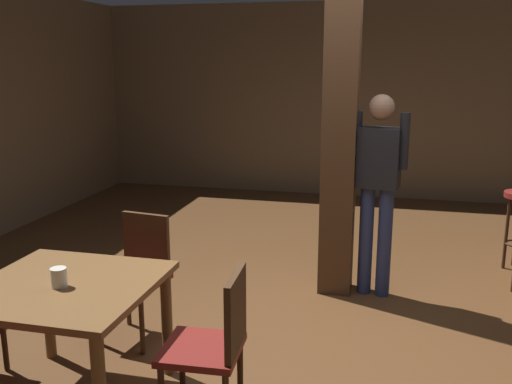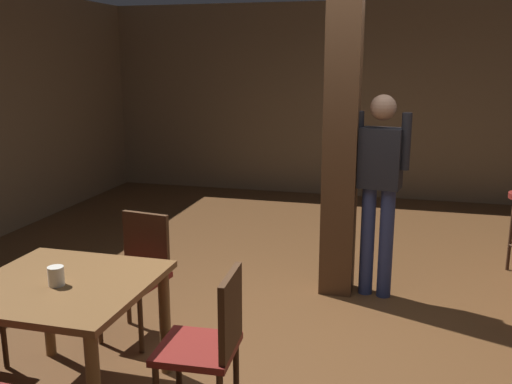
% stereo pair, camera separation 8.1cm
% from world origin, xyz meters
% --- Properties ---
extents(ground_plane, '(10.80, 10.80, 0.00)m').
position_xyz_m(ground_plane, '(0.00, 0.00, 0.00)').
color(ground_plane, brown).
extents(wall_back, '(8.00, 0.10, 2.80)m').
position_xyz_m(wall_back, '(0.00, 4.50, 1.40)').
color(wall_back, '#756047').
rests_on(wall_back, ground_plane).
extents(pillar, '(0.28, 0.28, 2.80)m').
position_xyz_m(pillar, '(-0.02, 0.80, 1.40)').
color(pillar, '#4C301C').
rests_on(pillar, ground_plane).
extents(dining_table, '(1.00, 1.00, 0.75)m').
position_xyz_m(dining_table, '(-1.36, -1.28, 0.63)').
color(dining_table, brown).
rests_on(dining_table, ground_plane).
extents(chair_east, '(0.44, 0.44, 0.89)m').
position_xyz_m(chair_east, '(-0.46, -1.29, 0.51)').
color(chair_east, maroon).
rests_on(chair_east, ground_plane).
extents(chair_north, '(0.47, 0.47, 0.89)m').
position_xyz_m(chair_north, '(-1.33, -0.39, 0.51)').
color(chair_north, maroon).
rests_on(chair_north, ground_plane).
extents(napkin_cup, '(0.09, 0.09, 0.11)m').
position_xyz_m(napkin_cup, '(-1.36, -1.33, 0.81)').
color(napkin_cup, silver).
rests_on(napkin_cup, dining_table).
extents(standing_person, '(0.47, 0.26, 1.72)m').
position_xyz_m(standing_person, '(0.31, 0.78, 1.00)').
color(standing_person, black).
rests_on(standing_person, ground_plane).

